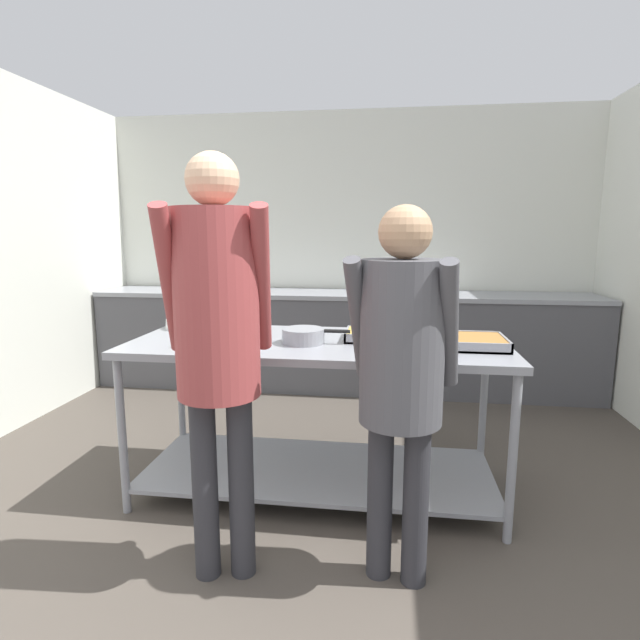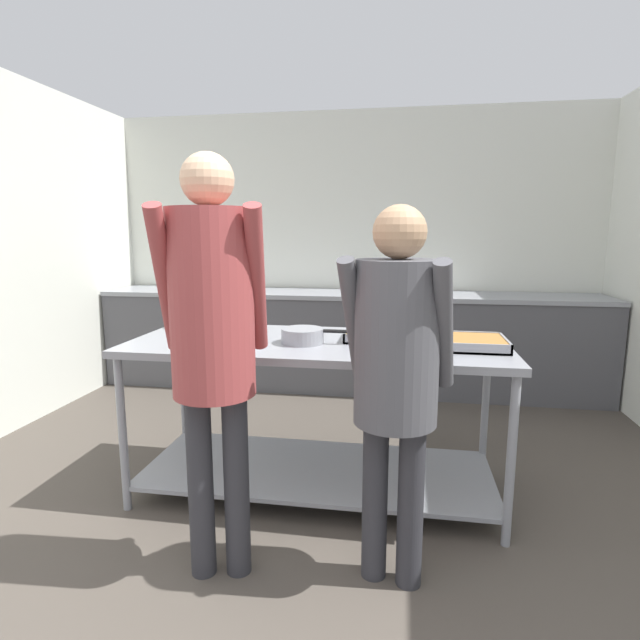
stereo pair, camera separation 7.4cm
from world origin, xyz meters
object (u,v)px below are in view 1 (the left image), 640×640
object	(u,v)px
sauce_pan	(304,335)
guest_serving_right	(402,359)
serving_tray_vegetables	(469,342)
plate_stack	(186,323)
serving_tray_roast	(385,336)
serving_tray_greens	(222,339)
guest_serving_left	(217,324)
water_bottle	(367,279)

from	to	relation	value
sauce_pan	guest_serving_right	xyz separation A→B (m)	(0.51, -0.63, 0.05)
serving_tray_vegetables	plate_stack	bearing A→B (deg)	170.13
plate_stack	serving_tray_roast	world-z (taller)	plate_stack
plate_stack	sauce_pan	world-z (taller)	sauce_pan
serving_tray_greens	serving_tray_vegetables	xyz separation A→B (m)	(1.31, 0.12, 0.00)
plate_stack	guest_serving_left	size ratio (longest dim) A/B	0.14
plate_stack	sauce_pan	xyz separation A→B (m)	(0.81, -0.33, 0.01)
serving_tray_roast	guest_serving_right	xyz separation A→B (m)	(0.07, -0.78, 0.07)
serving_tray_roast	guest_serving_right	size ratio (longest dim) A/B	0.28
plate_stack	serving_tray_greens	xyz separation A→B (m)	(0.37, -0.41, -0.00)
serving_tray_vegetables	guest_serving_left	size ratio (longest dim) A/B	0.21
guest_serving_right	serving_tray_roast	bearing A→B (deg)	95.22
guest_serving_right	serving_tray_greens	bearing A→B (deg)	149.57
sauce_pan	serving_tray_roast	size ratio (longest dim) A/B	0.84
plate_stack	guest_serving_left	world-z (taller)	guest_serving_left
guest_serving_left	water_bottle	bearing A→B (deg)	80.44
sauce_pan	guest_serving_left	world-z (taller)	guest_serving_left
serving_tray_roast	guest_serving_right	bearing A→B (deg)	-84.78
sauce_pan	guest_serving_right	size ratio (longest dim) A/B	0.23
serving_tray_greens	sauce_pan	size ratio (longest dim) A/B	1.14
serving_tray_roast	plate_stack	bearing A→B (deg)	171.30
plate_stack	serving_tray_vegetables	xyz separation A→B (m)	(1.69, -0.29, -0.00)
plate_stack	serving_tray_roast	bearing A→B (deg)	-8.70
plate_stack	serving_tray_greens	bearing A→B (deg)	-47.88
serving_tray_vegetables	guest_serving_left	distance (m)	1.35
serving_tray_roast	sauce_pan	bearing A→B (deg)	-162.18
guest_serving_left	water_bottle	xyz separation A→B (m)	(0.48, 2.85, -0.06)
serving_tray_roast	water_bottle	distance (m)	2.02
guest_serving_right	guest_serving_left	bearing A→B (deg)	-174.37
plate_stack	serving_tray_greens	distance (m)	0.56
serving_tray_roast	water_bottle	world-z (taller)	water_bottle
serving_tray_vegetables	water_bottle	bearing A→B (deg)	106.69
serving_tray_roast	serving_tray_vegetables	world-z (taller)	same
sauce_pan	guest_serving_left	xyz separation A→B (m)	(-0.23, -0.71, 0.18)
guest_serving_left	serving_tray_roast	bearing A→B (deg)	51.71
water_bottle	sauce_pan	bearing A→B (deg)	-96.62
guest_serving_left	water_bottle	world-z (taller)	guest_serving_left
serving_tray_greens	guest_serving_right	size ratio (longest dim) A/B	0.26
guest_serving_left	guest_serving_right	xyz separation A→B (m)	(0.74, 0.07, -0.13)
water_bottle	serving_tray_roast	bearing A→B (deg)	-84.58
sauce_pan	water_bottle	bearing A→B (deg)	83.38
plate_stack	water_bottle	world-z (taller)	water_bottle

